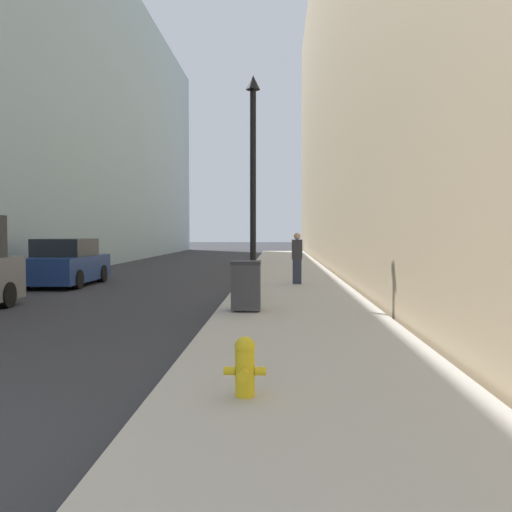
{
  "coord_description": "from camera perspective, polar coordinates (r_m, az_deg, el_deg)",
  "views": [
    {
      "loc": [
        5.17,
        -3.84,
        1.88
      ],
      "look_at": [
        4.3,
        18.15,
        0.94
      ],
      "focal_mm": 40.0,
      "sensor_mm": 36.0,
      "label": 1
    }
  ],
  "objects": [
    {
      "name": "trash_bin",
      "position": [
        12.52,
        -1.0,
        -2.93
      ],
      "size": [
        0.64,
        0.68,
        1.1
      ],
      "color": "#3D3D42",
      "rests_on": "sidewalk_right"
    },
    {
      "name": "lamppost",
      "position": [
        15.22,
        -0.3,
        7.89
      ],
      "size": [
        0.38,
        0.38,
        5.85
      ],
      "color": "black",
      "rests_on": "sidewalk_right"
    },
    {
      "name": "fire_hydrant",
      "position": [
        6.1,
        -1.13,
        -10.87
      ],
      "size": [
        0.45,
        0.33,
        0.63
      ],
      "color": "yellow",
      "rests_on": "sidewalk_right"
    },
    {
      "name": "sidewalk_right",
      "position": [
        21.92,
        3.44,
        -2.3
      ],
      "size": [
        3.66,
        60.0,
        0.14
      ],
      "color": "#B7B2A8",
      "rests_on": "ground"
    },
    {
      "name": "parked_sedan_near",
      "position": [
        21.06,
        -18.49,
        -0.75
      ],
      "size": [
        1.97,
        4.32,
        1.64
      ],
      "color": "navy",
      "rests_on": "ground"
    },
    {
      "name": "pedestrian_on_sidewalk",
      "position": [
        19.01,
        4.12,
        -0.23
      ],
      "size": [
        0.34,
        0.22,
        1.7
      ],
      "color": "#2D3347",
      "rests_on": "sidewalk_right"
    },
    {
      "name": "building_right_stone",
      "position": [
        32.12,
        18.17,
        17.56
      ],
      "size": [
        12.0,
        60.0,
        20.65
      ],
      "color": "tan",
      "rests_on": "ground"
    }
  ]
}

